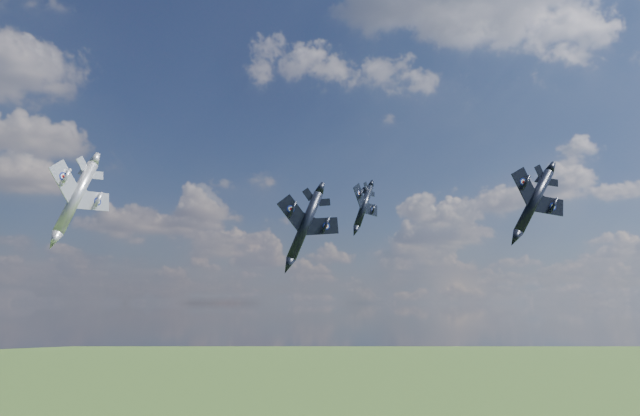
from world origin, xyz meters
TOP-DOWN VIEW (x-y plane):
  - jet_lead_navy at (5.02, 14.13)m, footprint 14.88×17.20m
  - jet_right_navy at (22.16, -12.01)m, footprint 12.68×15.27m
  - jet_high_navy at (27.88, 28.10)m, footprint 12.44×14.88m
  - jet_left_silver at (-23.36, 27.58)m, footprint 16.03×18.40m

SIDE VIEW (x-z plane):
  - jet_lead_navy at x=5.02m, z-range 75.89..82.71m
  - jet_right_navy at x=22.16m, z-range 77.26..84.71m
  - jet_left_silver at x=-23.36m, z-range 78.61..86.18m
  - jet_high_navy at x=27.88m, z-range 82.47..89.36m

